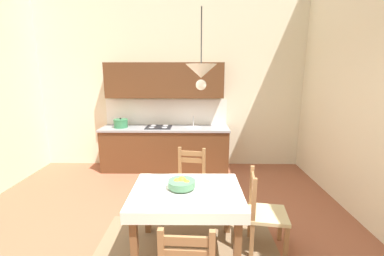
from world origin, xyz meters
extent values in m
cube|color=#99563D|center=(0.00, 0.00, -0.05)|extent=(6.14, 6.17, 0.10)
cube|color=beige|center=(0.00, 2.85, 2.01)|extent=(6.14, 0.12, 4.02)
cube|color=#56331C|center=(-0.11, 2.48, 0.43)|extent=(2.59, 0.60, 0.86)
cube|color=gray|center=(-0.11, 2.47, 0.88)|extent=(2.62, 0.63, 0.04)
cube|color=white|center=(-0.11, 2.77, 1.18)|extent=(2.59, 0.01, 0.55)
cube|color=#56331C|center=(-0.11, 2.61, 1.85)|extent=(2.38, 0.34, 0.70)
cube|color=black|center=(-0.11, 2.21, 0.04)|extent=(2.55, 0.02, 0.09)
cylinder|color=silver|center=(0.48, 2.48, 0.90)|extent=(0.34, 0.34, 0.02)
cylinder|color=silver|center=(0.48, 2.62, 1.01)|extent=(0.02, 0.02, 0.22)
cube|color=black|center=(-0.24, 2.48, 0.91)|extent=(0.52, 0.42, 0.01)
cylinder|color=silver|center=(-0.37, 2.38, 0.92)|extent=(0.11, 0.11, 0.01)
cylinder|color=silver|center=(-0.11, 2.38, 0.92)|extent=(0.11, 0.11, 0.01)
cylinder|color=silver|center=(-0.37, 2.58, 0.92)|extent=(0.11, 0.11, 0.01)
cylinder|color=silver|center=(-0.11, 2.58, 0.92)|extent=(0.11, 0.11, 0.01)
cylinder|color=#337A4C|center=(-1.01, 2.46, 0.98)|extent=(0.28, 0.28, 0.15)
cylinder|color=#337A4C|center=(-1.01, 2.46, 1.06)|extent=(0.29, 0.29, 0.02)
sphere|color=black|center=(-1.01, 2.46, 1.08)|extent=(0.04, 0.04, 0.04)
cube|color=brown|center=(0.43, -0.08, 0.74)|extent=(1.14, 0.86, 0.02)
cube|color=brown|center=(-0.07, -0.45, 0.36)|extent=(0.07, 0.07, 0.73)
cube|color=brown|center=(0.94, -0.44, 0.36)|extent=(0.07, 0.07, 0.73)
cube|color=brown|center=(-0.07, 0.28, 0.36)|extent=(0.07, 0.07, 0.73)
cube|color=brown|center=(0.93, 0.29, 0.36)|extent=(0.07, 0.07, 0.73)
cube|color=silver|center=(0.43, -0.08, 0.75)|extent=(1.20, 0.92, 0.00)
cube|color=silver|center=(0.44, -0.53, 0.69)|extent=(1.19, 0.02, 0.12)
cube|color=silver|center=(0.43, 0.37, 0.69)|extent=(1.19, 0.02, 0.12)
cube|color=silver|center=(-0.16, -0.09, 0.69)|extent=(0.02, 0.91, 0.12)
cube|color=silver|center=(1.03, -0.07, 0.69)|extent=(0.02, 0.91, 0.12)
cube|color=#D1BC89|center=(1.35, -0.01, 0.43)|extent=(0.48, 0.48, 0.04)
cube|color=#996B42|center=(1.55, 0.14, 0.21)|extent=(0.05, 0.05, 0.41)
cube|color=#996B42|center=(1.50, -0.21, 0.21)|extent=(0.05, 0.05, 0.41)
cube|color=#996B42|center=(1.20, 0.19, 0.46)|extent=(0.05, 0.05, 0.93)
cube|color=#996B42|center=(1.14, -0.16, 0.46)|extent=(0.05, 0.05, 0.93)
cube|color=#996B42|center=(1.17, 0.02, 0.84)|extent=(0.07, 0.32, 0.07)
cube|color=#996B42|center=(1.17, 0.02, 0.74)|extent=(0.07, 0.32, 0.07)
cube|color=#D1BC89|center=(0.44, 0.75, 0.43)|extent=(0.48, 0.48, 0.04)
cube|color=#996B42|center=(0.59, 0.54, 0.21)|extent=(0.05, 0.05, 0.41)
cube|color=#996B42|center=(0.24, 0.60, 0.21)|extent=(0.05, 0.05, 0.41)
cube|color=#996B42|center=(0.65, 0.90, 0.46)|extent=(0.05, 0.05, 0.93)
cube|color=#996B42|center=(0.29, 0.95, 0.46)|extent=(0.05, 0.05, 0.93)
cube|color=#996B42|center=(0.47, 0.92, 0.84)|extent=(0.32, 0.07, 0.07)
cube|color=#996B42|center=(0.47, 0.92, 0.74)|extent=(0.32, 0.07, 0.07)
cube|color=#996B42|center=(0.47, -1.05, 0.84)|extent=(0.32, 0.04, 0.07)
cube|color=#996B42|center=(0.47, -1.05, 0.74)|extent=(0.32, 0.04, 0.07)
cylinder|color=#4C7F5B|center=(0.38, -0.04, 0.77)|extent=(0.17, 0.16, 0.02)
cylinder|color=#4C7F5B|center=(0.38, -0.04, 0.81)|extent=(0.30, 0.30, 0.07)
sphere|color=orange|center=(0.33, -0.03, 0.82)|extent=(0.09, 0.09, 0.09)
sphere|color=orange|center=(0.43, -0.06, 0.82)|extent=(0.08, 0.08, 0.08)
sphere|color=orange|center=(0.38, -0.01, 0.83)|extent=(0.10, 0.10, 0.10)
cylinder|color=black|center=(0.58, 0.02, 2.34)|extent=(0.01, 0.01, 0.57)
cone|color=silver|center=(0.58, 0.02, 2.01)|extent=(0.32, 0.32, 0.14)
sphere|color=white|center=(0.58, 0.02, 1.87)|extent=(0.11, 0.11, 0.11)
camera|label=1|loc=(0.53, -2.61, 1.99)|focal=23.66mm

